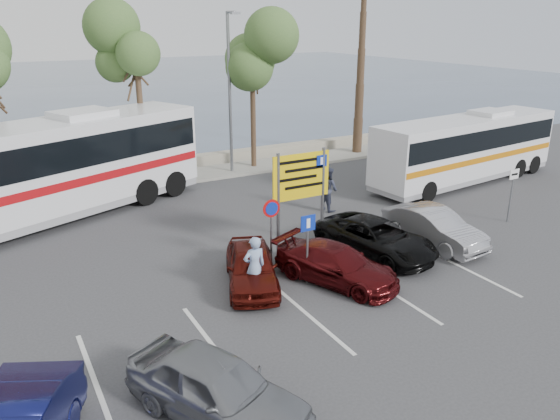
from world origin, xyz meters
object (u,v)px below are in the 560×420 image
street_lamp_right (230,86)px  direction_sign (301,184)px  coach_bus_left (43,175)px  car_red (251,266)px  coach_bus_right (465,151)px  car_silver_b (434,227)px  car_silver_a (217,388)px  car_maroon (336,265)px  suv_black (376,238)px  pedestrian_near (254,267)px  pedestrian_far (328,189)px

street_lamp_right → direction_sign: (-2.00, -10.32, -2.17)m
coach_bus_left → car_red: coach_bus_left is taller
coach_bus_right → car_silver_b: size_ratio=2.79×
car_silver_a → car_silver_b: bearing=-2.0°
street_lamp_right → car_red: 13.53m
car_maroon → suv_black: suv_black is taller
street_lamp_right → pedestrian_near: 14.13m
coach_bus_right → car_maroon: 13.39m
coach_bus_right → car_red: coach_bus_right is taller
car_red → suv_black: size_ratio=0.83×
coach_bus_left → street_lamp_right: bearing=17.6°
car_silver_b → direction_sign: bearing=151.0°
coach_bus_right → pedestrian_far: bearing=-178.2°
car_maroon → suv_black: 2.64m
suv_black → car_silver_b: size_ratio=1.11×
car_silver_b → pedestrian_near: 7.44m
direction_sign → pedestrian_near: size_ratio=1.90×
car_red → car_silver_b: bearing=19.0°
coach_bus_right → street_lamp_right: bearing=143.6°
car_red → car_silver_b: (7.20, -0.29, 0.03)m
direction_sign → car_maroon: bearing=-97.7°
pedestrian_near → pedestrian_far: bearing=-137.3°
suv_black → pedestrian_far: (1.15, 4.73, 0.33)m
car_maroon → coach_bus_left: bearing=101.9°
coach_bus_left → suv_black: coach_bus_left is taller
direction_sign → suv_black: 3.20m
street_lamp_right → suv_black: bearing=-89.9°
car_silver_a → street_lamp_right: bearing=38.6°
suv_black → car_silver_b: 2.42m
suv_black → pedestrian_far: 4.88m
coach_bus_right → car_maroon: size_ratio=2.77×
direction_sign → pedestrian_far: (3.18, 3.04, -1.48)m
car_silver_a → car_maroon: bearing=8.5°
car_silver_b → pedestrian_far: size_ratio=2.12×
suv_black → pedestrian_far: size_ratio=2.35×
pedestrian_far → coach_bus_right: bearing=-96.3°
direction_sign → car_silver_a: 9.15m
suv_black → car_red: bearing=167.9°
car_red → pedestrian_near: bearing=-87.0°
car_red → coach_bus_right: bearing=40.6°
suv_black → pedestrian_far: pedestrian_far is taller
street_lamp_right → pedestrian_near: bearing=-111.5°
suv_black → car_maroon: bearing=-167.8°
coach_bus_right → pedestrian_far: size_ratio=5.93×
car_red → pedestrian_far: size_ratio=1.95×
street_lamp_right → direction_sign: 10.73m
coach_bus_left → coach_bus_right: (19.02, -4.00, -0.37)m
direction_sign → pedestrian_far: direction_sign is taller
coach_bus_left → car_silver_a: bearing=-83.9°
car_silver_a → car_red: 5.95m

